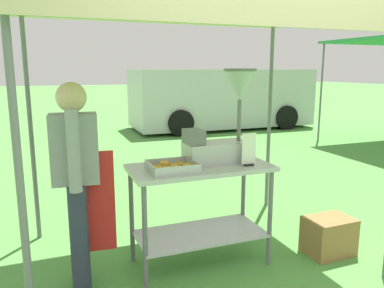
# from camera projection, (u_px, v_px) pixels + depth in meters

# --- Properties ---
(ground_plane) EXTENTS (70.00, 70.00, 0.00)m
(ground_plane) POSITION_uv_depth(u_px,v_px,m) (118.00, 150.00, 8.10)
(ground_plane) COLOR #519342
(stall_canopy) EXTENTS (2.89, 2.04, 2.23)m
(stall_canopy) POSITION_uv_depth(u_px,v_px,m) (196.00, 14.00, 3.08)
(stall_canopy) COLOR slate
(stall_canopy) RESTS_ON ground
(donut_cart) EXTENTS (1.21, 0.58, 0.89)m
(donut_cart) POSITION_uv_depth(u_px,v_px,m) (200.00, 193.00, 3.28)
(donut_cart) COLOR #B7B7BC
(donut_cart) RESTS_ON ground
(donut_tray) EXTENTS (0.38, 0.32, 0.07)m
(donut_tray) POSITION_uv_depth(u_px,v_px,m) (173.00, 167.00, 3.07)
(donut_tray) COLOR #B7B7BC
(donut_tray) RESTS_ON donut_cart
(donut_fryer) EXTENTS (0.64, 0.29, 0.81)m
(donut_fryer) POSITION_uv_depth(u_px,v_px,m) (224.00, 125.00, 3.31)
(donut_fryer) COLOR #B7B7BC
(donut_fryer) RESTS_ON donut_cart
(menu_sign) EXTENTS (0.13, 0.05, 0.28)m
(menu_sign) POSITION_uv_depth(u_px,v_px,m) (249.00, 152.00, 3.21)
(menu_sign) COLOR black
(menu_sign) RESTS_ON donut_cart
(vendor) EXTENTS (0.46, 0.54, 1.61)m
(vendor) POSITION_uv_depth(u_px,v_px,m) (77.00, 177.00, 2.86)
(vendor) COLOR #2D3347
(vendor) RESTS_ON ground
(supply_crate) EXTENTS (0.44, 0.32, 0.35)m
(supply_crate) POSITION_uv_depth(u_px,v_px,m) (329.00, 236.00, 3.54)
(supply_crate) COLOR olive
(supply_crate) RESTS_ON ground
(van_silver) EXTENTS (5.15, 2.12, 1.69)m
(van_silver) POSITION_uv_depth(u_px,v_px,m) (221.00, 98.00, 11.08)
(van_silver) COLOR #BCBCC1
(van_silver) RESTS_ON ground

